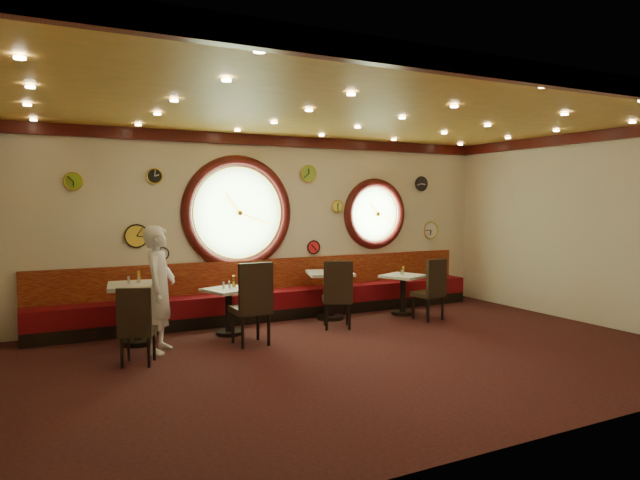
{
  "coord_description": "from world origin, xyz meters",
  "views": [
    {
      "loc": [
        -3.86,
        -6.39,
        2.07
      ],
      "look_at": [
        -0.13,
        0.8,
        1.5
      ],
      "focal_mm": 32.0,
      "sensor_mm": 36.0,
      "label": 1
    }
  ],
  "objects_px": {
    "chair_a": "(136,321)",
    "condiment_b_salt": "(224,285)",
    "table_c": "(330,289)",
    "condiment_c_pepper": "(329,269)",
    "chair_c": "(338,290)",
    "condiment_d_pepper": "(402,272)",
    "condiment_a_salt": "(129,280)",
    "condiment_c_salt": "(325,269)",
    "condiment_d_salt": "(401,272)",
    "table_b": "(229,305)",
    "waiter": "(159,289)",
    "table_a": "(138,306)",
    "condiment_d_bottle": "(403,270)",
    "condiment_c_bottle": "(335,265)",
    "chair_d": "(432,285)",
    "chair_b": "(253,298)",
    "condiment_a_pepper": "(138,280)",
    "condiment_b_bottle": "(234,281)",
    "condiment_a_bottle": "(139,276)",
    "condiment_b_pepper": "(229,285)",
    "table_d": "(403,290)"
  },
  "relations": [
    {
      "from": "chair_a",
      "to": "condiment_b_salt",
      "type": "height_order",
      "value": "chair_a"
    },
    {
      "from": "table_c",
      "to": "condiment_c_pepper",
      "type": "height_order",
      "value": "condiment_c_pepper"
    },
    {
      "from": "chair_c",
      "to": "condiment_d_pepper",
      "type": "distance_m",
      "value": 1.68
    },
    {
      "from": "condiment_d_pepper",
      "to": "condiment_a_salt",
      "type": "bearing_deg",
      "value": 179.78
    },
    {
      "from": "table_c",
      "to": "condiment_c_salt",
      "type": "xyz_separation_m",
      "value": [
        -0.08,
        0.05,
        0.36
      ]
    },
    {
      "from": "condiment_b_salt",
      "to": "condiment_d_salt",
      "type": "bearing_deg",
      "value": 0.48
    },
    {
      "from": "table_b",
      "to": "waiter",
      "type": "height_order",
      "value": "waiter"
    },
    {
      "from": "table_a",
      "to": "condiment_a_salt",
      "type": "height_order",
      "value": "condiment_a_salt"
    },
    {
      "from": "table_a",
      "to": "condiment_d_bottle",
      "type": "xyz_separation_m",
      "value": [
        4.67,
        0.05,
        0.25
      ]
    },
    {
      "from": "chair_a",
      "to": "condiment_c_bottle",
      "type": "xyz_separation_m",
      "value": [
        3.66,
        1.52,
        0.35
      ]
    },
    {
      "from": "condiment_b_salt",
      "to": "waiter",
      "type": "relative_size",
      "value": 0.06
    },
    {
      "from": "chair_d",
      "to": "condiment_d_pepper",
      "type": "bearing_deg",
      "value": 95.38
    },
    {
      "from": "chair_a",
      "to": "chair_b",
      "type": "bearing_deg",
      "value": 31.63
    },
    {
      "from": "condiment_d_salt",
      "to": "condiment_c_bottle",
      "type": "xyz_separation_m",
      "value": [
        -1.14,
        0.41,
        0.14
      ]
    },
    {
      "from": "condiment_d_salt",
      "to": "condiment_d_bottle",
      "type": "distance_m",
      "value": 0.1
    },
    {
      "from": "condiment_a_salt",
      "to": "table_c",
      "type": "bearing_deg",
      "value": 4.24
    },
    {
      "from": "condiment_c_salt",
      "to": "table_c",
      "type": "bearing_deg",
      "value": -34.51
    },
    {
      "from": "table_a",
      "to": "table_b",
      "type": "relative_size",
      "value": 1.1
    },
    {
      "from": "chair_d",
      "to": "condiment_c_bottle",
      "type": "bearing_deg",
      "value": 132.79
    },
    {
      "from": "chair_c",
      "to": "chair_d",
      "type": "height_order",
      "value": "chair_c"
    },
    {
      "from": "condiment_c_pepper",
      "to": "condiment_d_pepper",
      "type": "height_order",
      "value": "condiment_c_pepper"
    },
    {
      "from": "chair_a",
      "to": "chair_d",
      "type": "height_order",
      "value": "chair_d"
    },
    {
      "from": "chair_b",
      "to": "chair_d",
      "type": "distance_m",
      "value": 3.35
    },
    {
      "from": "chair_b",
      "to": "condiment_c_bottle",
      "type": "height_order",
      "value": "chair_b"
    },
    {
      "from": "table_a",
      "to": "condiment_a_pepper",
      "type": "xyz_separation_m",
      "value": [
        0.02,
        0.03,
        0.37
      ]
    },
    {
      "from": "condiment_d_pepper",
      "to": "condiment_d_bottle",
      "type": "xyz_separation_m",
      "value": [
        0.06,
        0.05,
        0.03
      ]
    },
    {
      "from": "chair_b",
      "to": "chair_d",
      "type": "bearing_deg",
      "value": 2.07
    },
    {
      "from": "table_a",
      "to": "condiment_b_bottle",
      "type": "xyz_separation_m",
      "value": [
        1.46,
        0.04,
        0.25
      ]
    },
    {
      "from": "condiment_a_salt",
      "to": "condiment_d_pepper",
      "type": "bearing_deg",
      "value": -0.22
    },
    {
      "from": "chair_c",
      "to": "condiment_a_salt",
      "type": "height_order",
      "value": "chair_c"
    },
    {
      "from": "table_a",
      "to": "chair_d",
      "type": "distance_m",
      "value": 4.82
    },
    {
      "from": "chair_a",
      "to": "waiter",
      "type": "bearing_deg",
      "value": 76.71
    },
    {
      "from": "condiment_a_bottle",
      "to": "chair_d",
      "type": "bearing_deg",
      "value": -9.59
    },
    {
      "from": "chair_d",
      "to": "condiment_c_salt",
      "type": "height_order",
      "value": "chair_d"
    },
    {
      "from": "condiment_c_salt",
      "to": "condiment_b_pepper",
      "type": "xyz_separation_m",
      "value": [
        -1.84,
        -0.33,
        -0.11
      ]
    },
    {
      "from": "table_d",
      "to": "chair_b",
      "type": "bearing_deg",
      "value": -165.23
    },
    {
      "from": "condiment_a_salt",
      "to": "condiment_b_bottle",
      "type": "distance_m",
      "value": 1.58
    },
    {
      "from": "table_c",
      "to": "condiment_d_salt",
      "type": "relative_size",
      "value": 10.14
    },
    {
      "from": "chair_a",
      "to": "table_a",
      "type": "bearing_deg",
      "value": 101.98
    },
    {
      "from": "table_c",
      "to": "condiment_c_pepper",
      "type": "bearing_deg",
      "value": -149.72
    },
    {
      "from": "chair_a",
      "to": "waiter",
      "type": "distance_m",
      "value": 0.75
    },
    {
      "from": "condiment_c_salt",
      "to": "condiment_b_pepper",
      "type": "bearing_deg",
      "value": -169.78
    },
    {
      "from": "table_d",
      "to": "waiter",
      "type": "height_order",
      "value": "waiter"
    },
    {
      "from": "condiment_b_pepper",
      "to": "table_b",
      "type": "bearing_deg",
      "value": -133.92
    },
    {
      "from": "condiment_c_salt",
      "to": "condiment_a_bottle",
      "type": "distance_m",
      "value": 3.16
    },
    {
      "from": "table_a",
      "to": "condiment_a_pepper",
      "type": "height_order",
      "value": "condiment_a_pepper"
    },
    {
      "from": "condiment_b_salt",
      "to": "condiment_b_pepper",
      "type": "relative_size",
      "value": 1.05
    },
    {
      "from": "table_d",
      "to": "condiment_c_pepper",
      "type": "relative_size",
      "value": 8.36
    },
    {
      "from": "condiment_a_salt",
      "to": "condiment_c_bottle",
      "type": "relative_size",
      "value": 0.64
    },
    {
      "from": "chair_b",
      "to": "chair_c",
      "type": "bearing_deg",
      "value": 11.91
    }
  ]
}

